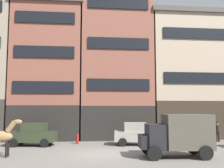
% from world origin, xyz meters
% --- Properties ---
extents(ground_plane, '(120.00, 120.00, 0.00)m').
position_xyz_m(ground_plane, '(0.00, 0.00, 0.00)').
color(ground_plane, slate).
extents(building_center_left, '(7.08, 6.44, 13.70)m').
position_xyz_m(building_center_left, '(-4.88, 9.63, 6.90)').
color(building_center_left, black).
rests_on(building_center_left, ground_plane).
extents(building_center_right, '(7.53, 6.44, 15.71)m').
position_xyz_m(building_center_right, '(2.07, 9.63, 7.90)').
color(building_center_right, black).
rests_on(building_center_right, ground_plane).
extents(building_far_right, '(9.71, 6.44, 13.14)m').
position_xyz_m(building_far_right, '(10.34, 9.63, 6.61)').
color(building_far_right, '#33281E').
rests_on(building_far_right, ground_plane).
extents(draft_horse, '(2.35, 0.65, 2.30)m').
position_xyz_m(draft_horse, '(-6.21, -0.55, 1.27)').
color(draft_horse, '#937047').
rests_on(draft_horse, ground_plane).
extents(delivery_truck_far, '(4.43, 2.31, 2.62)m').
position_xyz_m(delivery_truck_far, '(4.70, -1.69, 1.42)').
color(delivery_truck_far, black).
rests_on(delivery_truck_far, ground_plane).
extents(sedan_dark, '(3.86, 2.19, 1.83)m').
position_xyz_m(sedan_dark, '(-5.21, 4.22, 0.91)').
color(sedan_dark, '#2D3823').
rests_on(sedan_dark, ground_plane).
extents(sedan_light, '(3.86, 2.20, 1.83)m').
position_xyz_m(sedan_light, '(3.20, 3.86, 0.91)').
color(sedan_light, gray).
rests_on(sedan_light, ground_plane).
extents(pedestrian_officer, '(0.42, 0.42, 1.79)m').
position_xyz_m(pedestrian_officer, '(10.90, 5.19, 0.98)').
color(pedestrian_officer, black).
rests_on(pedestrian_officer, ground_plane).
extents(fire_hydrant_curbside, '(0.24, 0.24, 0.83)m').
position_xyz_m(fire_hydrant_curbside, '(-1.67, 5.03, 0.43)').
color(fire_hydrant_curbside, maroon).
rests_on(fire_hydrant_curbside, ground_plane).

